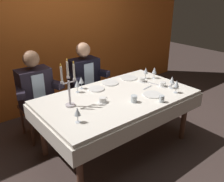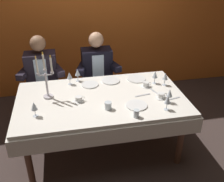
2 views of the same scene
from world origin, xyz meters
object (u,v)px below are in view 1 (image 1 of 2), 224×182
coffee_cup_1 (163,85)px  seated_diner_1 (84,76)px  dinner_plate_3 (96,89)px  wine_glass_0 (81,80)px  water_tumbler_1 (162,99)px  wine_glass_4 (77,84)px  seated_diner_0 (35,88)px  dining_table (117,104)px  dinner_plate_1 (110,83)px  dinner_plate_2 (129,78)px  wine_glass_2 (172,80)px  water_tumbler_0 (134,99)px  candelabra (69,88)px  wine_glass_3 (154,71)px  wine_glass_1 (177,84)px  dinner_plate_0 (152,95)px  wine_glass_6 (77,112)px  wine_glass_5 (146,71)px  coffee_cup_2 (142,80)px  coffee_cup_0 (103,100)px

coffee_cup_1 → seated_diner_1: (-0.58, 1.03, -0.03)m
dinner_plate_3 → wine_glass_0: 0.23m
water_tumbler_1 → coffee_cup_1: (0.38, 0.31, -0.01)m
dinner_plate_3 → coffee_cup_1: coffee_cup_1 is taller
wine_glass_4 → seated_diner_0: (-0.37, 0.49, -0.12)m
dining_table → water_tumbler_1: size_ratio=23.90×
dinner_plate_1 → dinner_plate_3: (-0.27, -0.06, 0.00)m
dinner_plate_2 → water_tumbler_1: size_ratio=2.95×
dinner_plate_2 → wine_glass_2: (0.19, -0.63, 0.11)m
water_tumbler_0 → seated_diner_0: 1.36m
candelabra → coffee_cup_1: candelabra is taller
wine_glass_2 → wine_glass_3: same height
wine_glass_1 → dinner_plate_0: bearing=155.4°
dining_table → wine_glass_6: 0.79m
dinner_plate_0 → water_tumbler_1: water_tumbler_1 is taller
dinner_plate_0 → wine_glass_1: (0.29, -0.13, 0.11)m
dining_table → wine_glass_5: 0.78m
dining_table → wine_glass_5: wine_glass_5 is taller
water_tumbler_0 → water_tumbler_1: (0.25, -0.20, -0.00)m
dinner_plate_1 → seated_diner_1: 0.52m
wine_glass_5 → water_tumbler_1: (-0.43, -0.67, -0.07)m
water_tumbler_1 → candelabra: bearing=146.6°
candelabra → wine_glass_3: bearing=1.1°
wine_glass_0 → seated_diner_0: bearing=138.3°
candelabra → seated_diner_0: bearing=97.5°
candelabra → dinner_plate_2: size_ratio=2.29×
candelabra → water_tumbler_1: (0.87, -0.58, -0.18)m
wine_glass_0 → wine_glass_4: 0.13m
dining_table → dinner_plate_0: dinner_plate_0 is taller
dinner_plate_3 → water_tumbler_0: water_tumbler_0 is taller
candelabra → seated_diner_1: size_ratio=0.44×
dinner_plate_1 → wine_glass_5: (0.53, -0.16, 0.11)m
water_tumbler_1 → coffee_cup_2: 0.67m
dining_table → wine_glass_0: wine_glass_0 is taller
coffee_cup_1 → dinner_plate_2: bearing=105.4°
wine_glass_1 → wine_glass_3: bearing=71.0°
wine_glass_1 → water_tumbler_1: size_ratio=2.02×
seated_diner_1 → coffee_cup_0: bearing=-109.9°
coffee_cup_2 → seated_diner_1: size_ratio=0.11×
seated_diner_0 → wine_glass_6: bearing=-91.0°
wine_glass_1 → water_tumbler_0: wine_glass_1 is taller
dining_table → seated_diner_1: bearing=84.9°
coffee_cup_1 → coffee_cup_2: size_ratio=1.00×
dinner_plate_1 → coffee_cup_0: size_ratio=1.76×
dinner_plate_2 → seated_diner_1: seated_diner_1 is taller
water_tumbler_0 → dinner_plate_0: bearing=-0.1°
dinner_plate_2 → wine_glass_4: (-0.85, 0.03, 0.11)m
wine_glass_5 → coffee_cup_2: (-0.13, -0.07, -0.09)m
water_tumbler_0 → coffee_cup_0: size_ratio=0.62×
dinner_plate_3 → water_tumbler_0: (0.12, -0.58, 0.03)m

